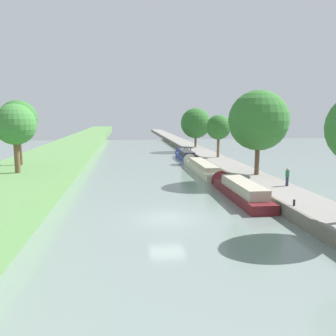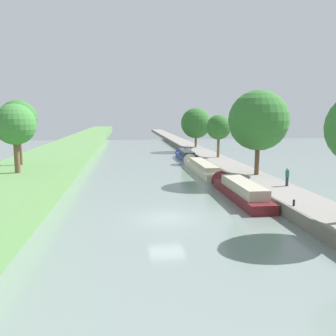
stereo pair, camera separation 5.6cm
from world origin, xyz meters
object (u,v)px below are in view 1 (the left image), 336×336
Objects in this scene: narrowboat_maroon at (239,190)px; narrowboat_blue at (185,155)px; narrowboat_cream at (200,166)px; person_walking at (287,176)px; mooring_bollard_near at (294,203)px; mooring_bollard_far at (191,149)px.

narrowboat_maroon reaches higher than narrowboat_blue.
narrowboat_cream is 15.92m from person_walking.
person_walking is 3.69× the size of mooring_bollard_near.
narrowboat_maroon is 32.96m from mooring_bollard_far.
narrowboat_maroon is at bearing -93.08° from mooring_bollard_far.
mooring_bollard_far is at bearing 86.92° from narrowboat_maroon.
narrowboat_cream reaches higher than mooring_bollard_far.
narrowboat_cream is 9.58× the size of person_walking.
narrowboat_maroon is at bearing 104.44° from mooring_bollard_near.
person_walking reaches higher than mooring_bollard_far.
person_walking is 3.69× the size of mooring_bollard_far.
narrowboat_cream is 35.32× the size of mooring_bollard_near.
mooring_bollard_near is (2.01, -21.88, 0.58)m from narrowboat_cream.
narrowboat_maroon is 7.37× the size of person_walking.
mooring_bollard_far is (1.80, 4.56, 0.58)m from narrowboat_blue.
narrowboat_blue reaches higher than narrowboat_cream.
narrowboat_maroon is at bearing 177.98° from person_walking.
narrowboat_cream is at bearing -90.92° from narrowboat_blue.
narrowboat_cream is (-0.24, 15.01, -0.09)m from narrowboat_maroon.
mooring_bollard_far is at bearing 94.59° from person_walking.
person_walking is (4.42, -0.16, 1.14)m from narrowboat_maroon.
mooring_bollard_near is (-2.65, -6.72, -0.65)m from person_walking.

